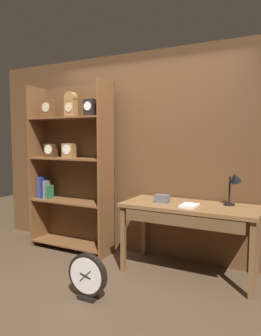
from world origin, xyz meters
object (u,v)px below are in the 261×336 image
bookshelf (71,165)px  round_clock_large (87,276)px  open_repair_manual (189,206)px  desk_lamp (234,183)px  toolbox_small (162,199)px  workbench (189,213)px

bookshelf → round_clock_large: bearing=-46.2°
bookshelf → open_repair_manual: bookshelf is taller
desk_lamp → open_repair_manual: 0.53m
desk_lamp → round_clock_large: desk_lamp is taller
bookshelf → toolbox_small: (1.37, -0.10, -0.32)m
workbench → open_repair_manual: bearing=-72.7°
bookshelf → desk_lamp: (2.12, 0.05, -0.11)m
workbench → toolbox_small: 0.34m
bookshelf → desk_lamp: 2.12m
workbench → round_clock_large: (-0.67, -0.96, -0.48)m
open_repair_manual → desk_lamp: bearing=32.5°
round_clock_large → toolbox_small: bearing=69.2°
toolbox_small → desk_lamp: bearing=11.5°
bookshelf → round_clock_large: (1.01, -1.05, -0.92)m
toolbox_small → round_clock_large: 1.19m
toolbox_small → open_repair_manual: bearing=-14.3°
toolbox_small → open_repair_manual: (0.34, -0.09, -0.03)m
desk_lamp → open_repair_manual: desk_lamp is taller
bookshelf → open_repair_manual: (1.71, -0.18, -0.35)m
workbench → open_repair_manual: open_repair_manual is taller
bookshelf → open_repair_manual: size_ratio=10.08×
desk_lamp → round_clock_large: size_ratio=0.87×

